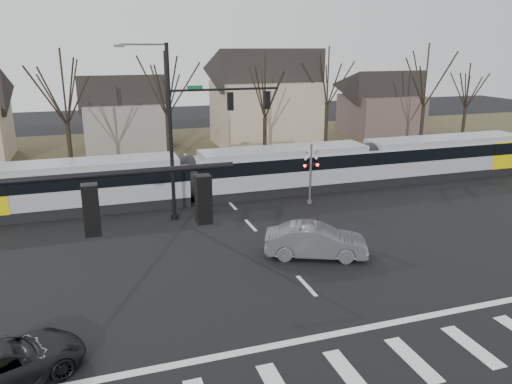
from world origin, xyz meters
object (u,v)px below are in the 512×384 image
object	(u,v)px
rail_crossing_signal	(310,176)
sedan	(316,241)
suv	(5,364)
tram	(282,168)

from	to	relation	value
rail_crossing_signal	sedan	bearing A→B (deg)	-112.36
suv	rail_crossing_signal	world-z (taller)	rail_crossing_signal
tram	rail_crossing_signal	xyz separation A→B (m)	(0.77, -3.21, 0.16)
suv	rail_crossing_signal	size ratio (longest dim) A/B	1.32
tram	rail_crossing_signal	size ratio (longest dim) A/B	10.41
suv	rail_crossing_signal	distance (m)	21.53
sedan	rail_crossing_signal	world-z (taller)	rail_crossing_signal
tram	rail_crossing_signal	bearing A→B (deg)	-76.49
tram	sedan	distance (m)	11.56
sedan	rail_crossing_signal	bearing A→B (deg)	0.72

